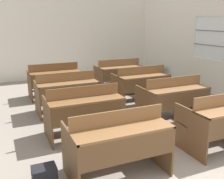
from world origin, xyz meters
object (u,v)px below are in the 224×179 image
at_px(bench_second_left, 84,110).
at_px(wastepaper_bin, 160,73).
at_px(schoolbag, 45,179).
at_px(bench_back_left, 54,79).
at_px(bench_third_left, 67,92).
at_px(bench_second_right, 173,98).
at_px(bench_back_right, 119,74).
at_px(bench_front_left, 118,142).
at_px(bench_front_right, 224,119).
at_px(bench_third_right, 141,84).

height_order(bench_second_left, wastepaper_bin, bench_second_left).
bearing_deg(schoolbag, bench_back_left, 76.43).
bearing_deg(bench_third_left, bench_second_right, -35.78).
relative_size(bench_second_left, schoolbag, 4.00).
bearing_deg(bench_back_right, bench_back_left, 179.43).
distance_m(bench_front_left, bench_third_left, 2.61).
xyz_separation_m(bench_front_right, bench_back_left, (-1.82, 3.87, 0.00)).
bearing_deg(bench_third_left, bench_back_right, 34.52).
height_order(bench_front_right, schoolbag, bench_front_right).
relative_size(bench_front_left, bench_back_right, 1.00).
bearing_deg(bench_second_left, bench_second_right, -0.73).
relative_size(bench_third_right, bench_back_right, 1.00).
height_order(bench_third_left, wastepaper_bin, bench_third_left).
xyz_separation_m(bench_second_left, bench_third_left, (0.02, 1.28, 0.00)).
bearing_deg(bench_back_right, wastepaper_bin, 22.61).
distance_m(bench_second_left, bench_second_right, 1.84).
height_order(bench_third_left, schoolbag, bench_third_left).
relative_size(bench_third_right, bench_back_left, 1.00).
distance_m(bench_second_right, wastepaper_bin, 3.92).
relative_size(bench_second_left, bench_back_left, 1.00).
height_order(bench_front_right, bench_second_left, same).
bearing_deg(bench_back_right, bench_front_right, -90.38).
distance_m(bench_front_right, bench_third_left, 3.16).
bearing_deg(wastepaper_bin, bench_third_left, -151.23).
bearing_deg(schoolbag, bench_third_right, 42.93).
xyz_separation_m(bench_front_left, bench_third_left, (0.00, 2.61, 0.00)).
bearing_deg(bench_second_left, bench_front_left, -89.01).
bearing_deg(bench_second_right, bench_front_right, -89.53).
distance_m(bench_second_right, bench_back_left, 3.16).
xyz_separation_m(bench_back_right, wastepaper_bin, (1.93, 0.80, -0.27)).
bearing_deg(bench_front_right, bench_back_left, 115.20).
distance_m(bench_second_right, schoolbag, 3.04).
bearing_deg(schoolbag, bench_front_left, -2.04).
relative_size(bench_front_right, bench_third_right, 1.00).
relative_size(bench_second_left, bench_third_left, 1.00).
distance_m(bench_front_right, bench_back_right, 3.85).
height_order(bench_back_left, wastepaper_bin, bench_back_left).
xyz_separation_m(bench_back_left, schoolbag, (-0.93, -3.86, -0.31)).
height_order(bench_second_right, bench_third_left, same).
bearing_deg(bench_second_left, bench_front_right, -35.08).
bearing_deg(bench_second_left, wastepaper_bin, 41.43).
relative_size(bench_third_left, wastepaper_bin, 3.21).
height_order(bench_third_left, bench_third_right, same).
relative_size(bench_back_left, wastepaper_bin, 3.21).
bearing_deg(bench_second_right, schoolbag, -155.17).
distance_m(bench_second_right, bench_back_right, 2.58).
relative_size(bench_second_left, bench_back_right, 1.00).
relative_size(bench_third_left, bench_back_right, 1.00).
bearing_deg(schoolbag, wastepaper_bin, 44.63).
xyz_separation_m(bench_third_left, bench_back_right, (1.85, 1.27, 0.00)).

